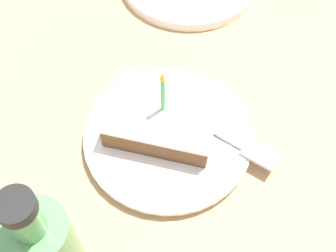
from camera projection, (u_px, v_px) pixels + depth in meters
name	position (u px, v px, depth m)	size (l,w,h in m)	color
ground_plane	(163.00, 139.00, 0.64)	(2.40, 2.40, 0.04)	tan
plate	(168.00, 137.00, 0.60)	(0.22, 0.22, 0.02)	white
cake_slice	(161.00, 115.00, 0.59)	(0.10, 0.13, 0.11)	brown
fork	(228.00, 137.00, 0.59)	(0.07, 0.16, 0.00)	#B2B2B7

